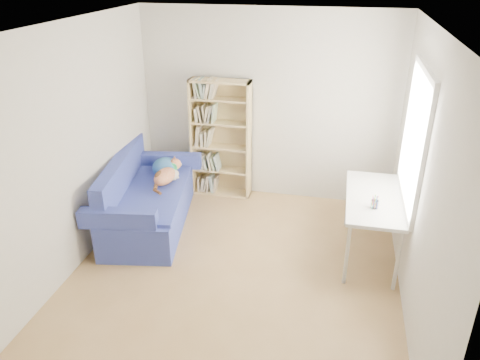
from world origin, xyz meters
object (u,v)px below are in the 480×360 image
object	(u,v)px
bookshelf	(221,143)
desk	(374,202)
sofa	(147,200)
pen_cup	(375,203)

from	to	relation	value
bookshelf	desk	xyz separation A→B (m)	(2.05, -1.17, -0.09)
sofa	desk	bearing A→B (deg)	-11.93
sofa	bookshelf	size ratio (longest dim) A/B	1.17
bookshelf	pen_cup	xyz separation A→B (m)	(2.04, -1.43, 0.03)
sofa	pen_cup	bearing A→B (deg)	-17.36
pen_cup	desk	bearing A→B (deg)	86.96
bookshelf	pen_cup	distance (m)	2.49
bookshelf	pen_cup	bearing A→B (deg)	-35.00
sofa	pen_cup	distance (m)	2.81
desk	bookshelf	bearing A→B (deg)	150.41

